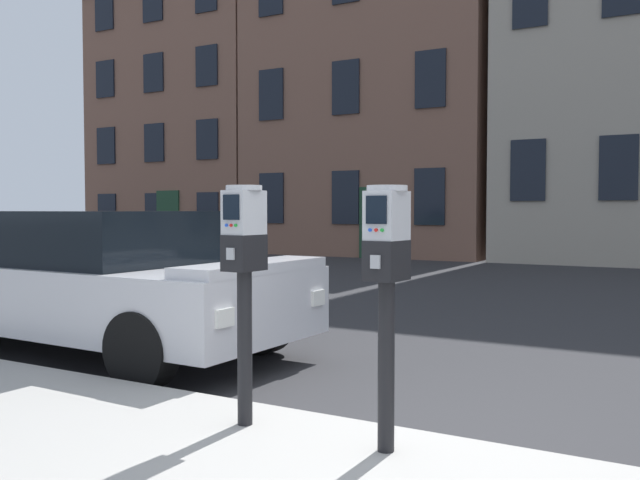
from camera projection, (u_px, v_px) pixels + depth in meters
The scene contains 6 objects.
ground_plane at pixel (384, 460), 3.93m from camera, with size 160.00×160.00×0.00m, color #28282B.
parking_meter_near_kerb at pixel (244, 260), 4.10m from camera, with size 0.23×0.26×1.44m.
parking_meter_twin_adjacent at pixel (387, 269), 3.64m from camera, with size 0.23×0.26×1.42m.
parked_car_grey_estate at pixel (91, 278), 6.90m from camera, with size 4.47×1.94×1.42m.
townhouse_orange_brick at pixel (200, 119), 26.38m from camera, with size 7.13×5.14×9.80m.
townhouse_green_painted at pixel (388, 106), 23.11m from camera, with size 7.98×6.27×9.82m.
Camera 1 is at (1.59, -3.55, 1.44)m, focal length 38.58 mm.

